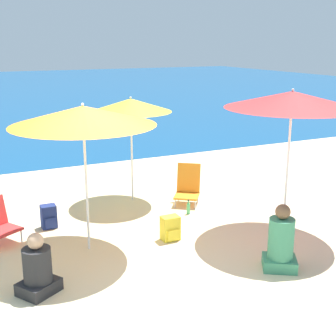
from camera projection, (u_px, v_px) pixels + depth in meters
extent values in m
plane|color=beige|center=(117.00, 266.00, 6.51)|extent=(60.00, 60.00, 0.00)
cylinder|color=white|center=(287.00, 172.00, 7.40)|extent=(0.04, 0.04, 2.04)
cone|color=red|center=(292.00, 100.00, 7.10)|extent=(2.08, 2.08, 0.26)
sphere|color=white|center=(293.00, 90.00, 7.06)|extent=(0.04, 0.04, 0.04)
cylinder|color=white|center=(132.00, 157.00, 9.04)|extent=(0.04, 0.04, 1.74)
cone|color=yellow|center=(131.00, 105.00, 8.78)|extent=(1.55, 1.55, 0.25)
sphere|color=white|center=(131.00, 97.00, 8.74)|extent=(0.04, 0.04, 0.04)
cylinder|color=white|center=(87.00, 189.00, 6.82)|extent=(0.04, 0.04, 1.89)
cone|color=orange|center=(83.00, 116.00, 6.53)|extent=(2.07, 2.07, 0.27)
sphere|color=white|center=(82.00, 104.00, 6.49)|extent=(0.04, 0.04, 0.04)
cylinder|color=silver|center=(21.00, 236.00, 7.27)|extent=(0.02, 0.02, 0.20)
cylinder|color=silver|center=(6.00, 231.00, 7.48)|extent=(0.02, 0.02, 0.20)
cube|color=red|center=(1.00, 231.00, 7.17)|extent=(0.66, 0.64, 0.04)
cylinder|color=silver|center=(175.00, 203.00, 8.79)|extent=(0.02, 0.02, 0.16)
cylinder|color=silver|center=(195.00, 205.00, 8.72)|extent=(0.02, 0.02, 0.16)
cylinder|color=silver|center=(179.00, 197.00, 9.15)|extent=(0.02, 0.02, 0.16)
cylinder|color=silver|center=(198.00, 198.00, 9.08)|extent=(0.02, 0.02, 0.16)
cube|color=orange|center=(187.00, 196.00, 8.91)|extent=(0.63, 0.63, 0.04)
cube|color=orange|center=(189.00, 178.00, 9.05)|extent=(0.45, 0.39, 0.55)
cube|color=#3F8C66|center=(279.00, 263.00, 6.43)|extent=(0.59, 0.56, 0.16)
cylinder|color=#3F8C66|center=(281.00, 239.00, 6.33)|extent=(0.35, 0.35, 0.57)
sphere|color=brown|center=(283.00, 212.00, 6.23)|extent=(0.20, 0.20, 0.20)
cube|color=#262628|center=(39.00, 287.00, 5.81)|extent=(0.59, 0.57, 0.16)
cylinder|color=#262628|center=(37.00, 265.00, 5.73)|extent=(0.35, 0.35, 0.44)
sphere|color=tan|center=(35.00, 241.00, 5.65)|extent=(0.20, 0.20, 0.20)
cube|color=navy|center=(49.00, 216.00, 7.81)|extent=(0.25, 0.20, 0.39)
cube|color=navy|center=(50.00, 223.00, 7.73)|extent=(0.17, 0.03, 0.18)
cube|color=yellow|center=(170.00, 228.00, 7.34)|extent=(0.28, 0.20, 0.39)
cube|color=yellow|center=(173.00, 235.00, 7.26)|extent=(0.19, 0.03, 0.18)
cylinder|color=#4CB266|center=(188.00, 209.00, 8.46)|extent=(0.07, 0.07, 0.19)
cylinder|color=#4CB266|center=(188.00, 202.00, 8.42)|extent=(0.03, 0.03, 0.06)
cylinder|color=black|center=(188.00, 200.00, 8.41)|extent=(0.03, 0.03, 0.02)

